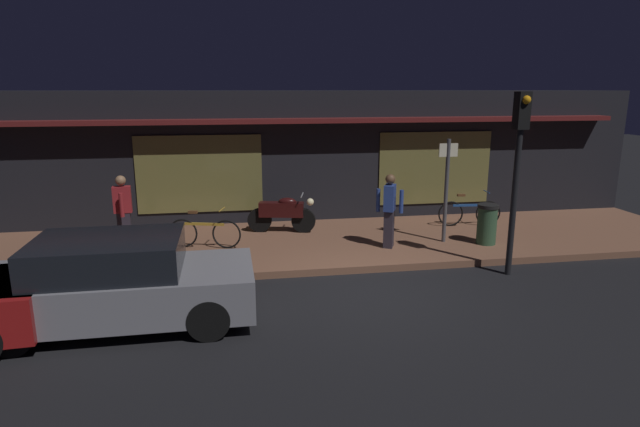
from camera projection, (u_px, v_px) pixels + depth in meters
name	position (u px, v px, depth m)	size (l,w,h in m)	color
ground_plane	(367.00, 292.00, 9.64)	(60.00, 60.00, 0.00)	black
sidewalk_slab	(336.00, 243.00, 12.50)	(18.00, 4.00, 0.15)	brown
storefront_building	(313.00, 153.00, 15.35)	(18.00, 3.30, 3.60)	black
motorcycle	(283.00, 213.00, 13.04)	(1.69, 0.64, 0.97)	black
bicycle_parked	(205.00, 232.00, 11.78)	(1.61, 0.55, 0.91)	black
bicycle_extra	(469.00, 212.00, 13.69)	(1.66, 0.42, 0.91)	black
person_photographer	(123.00, 211.00, 11.53)	(0.40, 0.62, 1.67)	#28232D
person_bystander	(389.00, 209.00, 11.71)	(0.59, 0.44, 1.67)	#28232D
sign_post	(446.00, 184.00, 12.03)	(0.44, 0.09, 2.40)	#47474C
trash_bin	(487.00, 224.00, 12.07)	(0.48, 0.48, 0.93)	#2D4C33
traffic_light_pole	(518.00, 152.00, 10.02)	(0.24, 0.33, 3.60)	black
parked_car_far	(118.00, 282.00, 8.19)	(4.11, 1.81, 1.42)	black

